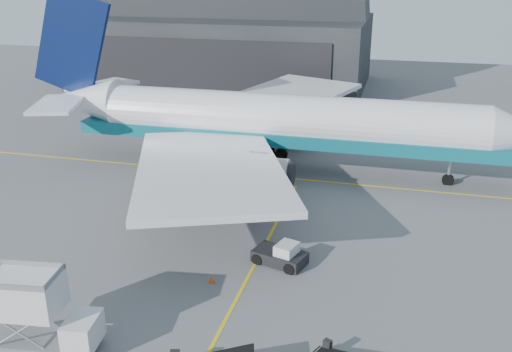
# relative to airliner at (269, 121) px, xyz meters

# --- Properties ---
(ground) EXTENTS (200.00, 200.00, 0.00)m
(ground) POSITION_rel_airliner_xyz_m (3.84, -22.29, -5.35)
(ground) COLOR #565659
(ground) RESTS_ON ground
(taxi_lines) EXTENTS (80.00, 42.12, 0.02)m
(taxi_lines) POSITION_rel_airliner_xyz_m (3.84, -9.62, -5.34)
(taxi_lines) COLOR gold
(taxi_lines) RESTS_ON ground
(hangar) EXTENTS (50.00, 28.30, 28.00)m
(hangar) POSITION_rel_airliner_xyz_m (-18.16, 42.66, 4.19)
(hangar) COLOR black
(hangar) RESTS_ON ground
(airliner) EXTENTS (54.52, 52.86, 19.13)m
(airliner) POSITION_rel_airliner_xyz_m (0.00, 0.00, 0.00)
(airliner) COLOR white
(airliner) RESTS_ON ground
(catering_truck) EXTENTS (7.11, 3.39, 4.70)m
(catering_truck) POSITION_rel_airliner_xyz_m (-5.85, -33.11, -2.97)
(catering_truck) COLOR gray
(catering_truck) RESTS_ON ground
(pushback_tug) EXTENTS (4.30, 3.20, 1.78)m
(pushback_tug) POSITION_rel_airliner_xyz_m (5.69, -19.84, -4.68)
(pushback_tug) COLOR black
(pushback_tug) RESTS_ON ground
(traffic_cone) EXTENTS (0.38, 0.38, 0.55)m
(traffic_cone) POSITION_rel_airliner_xyz_m (1.56, -23.72, -5.09)
(traffic_cone) COLOR #E44207
(traffic_cone) RESTS_ON ground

